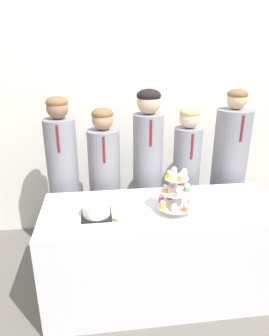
{
  "coord_description": "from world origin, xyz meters",
  "views": [
    {
      "loc": [
        -0.46,
        -1.53,
        1.81
      ],
      "look_at": [
        -0.22,
        0.37,
        1.07
      ],
      "focal_mm": 32.0,
      "sensor_mm": 36.0,
      "label": 1
    }
  ],
  "objects_px": {
    "round_cake": "(96,207)",
    "cupcake_stand": "(176,193)",
    "cake_knife": "(120,221)",
    "student_4": "(227,178)",
    "student_3": "(185,184)",
    "student_0": "(64,186)",
    "student_2": "(147,178)",
    "student_1": "(105,189)"
  },
  "relations": [
    {
      "from": "cake_knife",
      "to": "student_4",
      "type": "distance_m",
      "value": 1.3
    },
    {
      "from": "cake_knife",
      "to": "student_4",
      "type": "bearing_deg",
      "value": 67.13
    },
    {
      "from": "student_3",
      "to": "student_0",
      "type": "bearing_deg",
      "value": 180.0
    },
    {
      "from": "student_3",
      "to": "student_1",
      "type": "bearing_deg",
      "value": 180.0
    },
    {
      "from": "cupcake_stand",
      "to": "student_1",
      "type": "xyz_separation_m",
      "value": [
        -0.47,
        0.65,
        -0.25
      ]
    },
    {
      "from": "cupcake_stand",
      "to": "student_4",
      "type": "xyz_separation_m",
      "value": [
        0.68,
        0.65,
        -0.2
      ]
    },
    {
      "from": "student_1",
      "to": "student_4",
      "type": "xyz_separation_m",
      "value": [
        1.14,
        0.0,
        0.05
      ]
    },
    {
      "from": "student_0",
      "to": "cake_knife",
      "type": "bearing_deg",
      "value": -59.81
    },
    {
      "from": "round_cake",
      "to": "student_0",
      "type": "relative_size",
      "value": 0.14
    },
    {
      "from": "cupcake_stand",
      "to": "student_0",
      "type": "relative_size",
      "value": 0.21
    },
    {
      "from": "student_0",
      "to": "student_2",
      "type": "distance_m",
      "value": 0.74
    },
    {
      "from": "cupcake_stand",
      "to": "student_4",
      "type": "relative_size",
      "value": 0.21
    },
    {
      "from": "round_cake",
      "to": "student_3",
      "type": "relative_size",
      "value": 0.15
    },
    {
      "from": "student_4",
      "to": "student_2",
      "type": "bearing_deg",
      "value": -180.0
    },
    {
      "from": "cake_knife",
      "to": "student_2",
      "type": "bearing_deg",
      "value": 99.78
    },
    {
      "from": "cupcake_stand",
      "to": "student_0",
      "type": "height_order",
      "value": "student_0"
    },
    {
      "from": "student_1",
      "to": "student_3",
      "type": "relative_size",
      "value": 1.01
    },
    {
      "from": "round_cake",
      "to": "cupcake_stand",
      "type": "height_order",
      "value": "cupcake_stand"
    },
    {
      "from": "round_cake",
      "to": "student_0",
      "type": "bearing_deg",
      "value": 113.66
    },
    {
      "from": "student_2",
      "to": "student_4",
      "type": "relative_size",
      "value": 1.01
    },
    {
      "from": "student_3",
      "to": "student_4",
      "type": "xyz_separation_m",
      "value": [
        0.41,
        0.0,
        0.04
      ]
    },
    {
      "from": "cupcake_stand",
      "to": "student_2",
      "type": "xyz_separation_m",
      "value": [
        -0.09,
        0.65,
        -0.15
      ]
    },
    {
      "from": "student_2",
      "to": "student_4",
      "type": "xyz_separation_m",
      "value": [
        0.76,
        0.0,
        -0.04
      ]
    },
    {
      "from": "cake_knife",
      "to": "cupcake_stand",
      "type": "height_order",
      "value": "cupcake_stand"
    },
    {
      "from": "student_0",
      "to": "student_2",
      "type": "xyz_separation_m",
      "value": [
        0.74,
        0.0,
        0.04
      ]
    },
    {
      "from": "cupcake_stand",
      "to": "student_4",
      "type": "distance_m",
      "value": 0.96
    },
    {
      "from": "cake_knife",
      "to": "student_4",
      "type": "xyz_separation_m",
      "value": [
        1.07,
        0.74,
        -0.05
      ]
    },
    {
      "from": "cake_knife",
      "to": "student_3",
      "type": "height_order",
      "value": "student_3"
    },
    {
      "from": "student_4",
      "to": "student_0",
      "type": "bearing_deg",
      "value": -180.0
    },
    {
      "from": "round_cake",
      "to": "cupcake_stand",
      "type": "xyz_separation_m",
      "value": [
        0.55,
        -0.01,
        0.08
      ]
    },
    {
      "from": "cake_knife",
      "to": "student_1",
      "type": "distance_m",
      "value": 0.75
    },
    {
      "from": "student_0",
      "to": "student_4",
      "type": "bearing_deg",
      "value": 0.0
    },
    {
      "from": "student_2",
      "to": "cake_knife",
      "type": "bearing_deg",
      "value": -112.87
    },
    {
      "from": "cupcake_stand",
      "to": "student_2",
      "type": "height_order",
      "value": "student_2"
    },
    {
      "from": "student_3",
      "to": "student_4",
      "type": "height_order",
      "value": "student_4"
    },
    {
      "from": "student_1",
      "to": "cake_knife",
      "type": "bearing_deg",
      "value": -84.34
    },
    {
      "from": "round_cake",
      "to": "student_1",
      "type": "bearing_deg",
      "value": 83.15
    },
    {
      "from": "cake_knife",
      "to": "student_3",
      "type": "relative_size",
      "value": 0.18
    },
    {
      "from": "student_1",
      "to": "student_3",
      "type": "xyz_separation_m",
      "value": [
        0.74,
        -0.0,
        0.01
      ]
    },
    {
      "from": "student_1",
      "to": "student_3",
      "type": "bearing_deg",
      "value": -0.0
    },
    {
      "from": "round_cake",
      "to": "student_3",
      "type": "distance_m",
      "value": 1.05
    },
    {
      "from": "student_0",
      "to": "student_1",
      "type": "distance_m",
      "value": 0.36
    }
  ]
}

